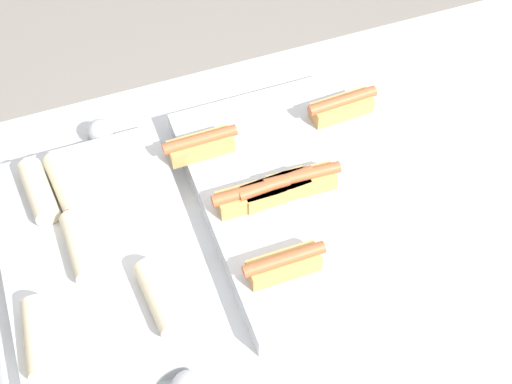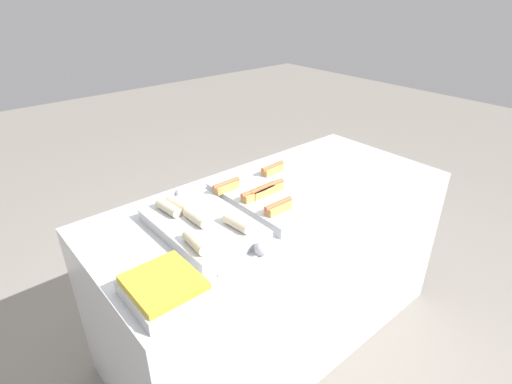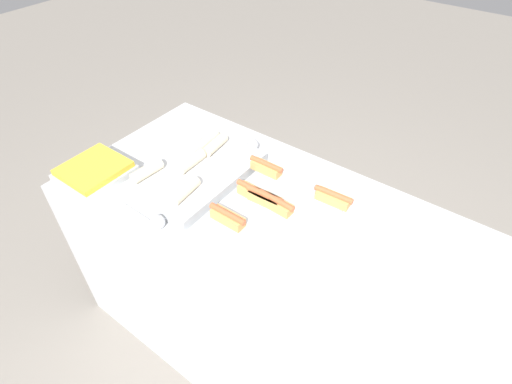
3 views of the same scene
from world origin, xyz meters
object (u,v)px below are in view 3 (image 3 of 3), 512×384
tray_hotdogs (275,210)px  tray_wraps (197,171)px  serving_spoon_far (251,144)px  tray_side_front (95,173)px  serving_spoon_near (156,221)px

tray_hotdogs → tray_wraps: tray_hotdogs is taller
tray_hotdogs → serving_spoon_far: 0.44m
tray_hotdogs → serving_spoon_far: bearing=138.6°
tray_wraps → tray_hotdogs: bearing=0.5°
tray_side_front → tray_hotdogs: bearing=20.2°
serving_spoon_near → serving_spoon_far: (-0.01, 0.58, 0.00)m
serving_spoon_near → serving_spoon_far: bearing=90.8°
tray_side_front → serving_spoon_far: size_ratio=1.20×
serving_spoon_near → serving_spoon_far: 0.58m
tray_hotdogs → serving_spoon_far: (-0.33, 0.29, -0.01)m
tray_wraps → serving_spoon_near: tray_wraps is taller
tray_side_front → serving_spoon_far: 0.67m
serving_spoon_near → tray_side_front: bearing=174.8°
serving_spoon_near → serving_spoon_far: size_ratio=1.09×
tray_hotdogs → tray_wraps: 0.39m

